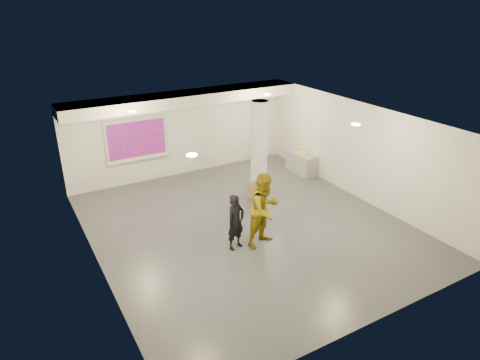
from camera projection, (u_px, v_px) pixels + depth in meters
floor at (247, 226)px, 11.88m from camera, size 8.00×9.00×0.01m
ceiling at (248, 121)px, 10.69m from camera, size 8.00×9.00×0.01m
wall_back at (181, 133)px, 14.86m from camera, size 8.00×0.01×3.00m
wall_front at (375, 261)px, 7.70m from camera, size 8.00×0.01×3.00m
wall_left at (93, 212)px, 9.45m from camera, size 0.01×9.00×3.00m
wall_right at (359, 151)px, 13.11m from camera, size 0.01×9.00×3.00m
soffit_band at (186, 98)px, 13.90m from camera, size 8.00×1.10×0.36m
downlight_nw at (132, 111)px, 11.68m from camera, size 0.22×0.22×0.02m
downlight_ne at (267, 94)px, 13.69m from camera, size 0.22×0.22×0.02m
downlight_sw at (192, 155)px, 8.50m from camera, size 0.22×0.22×0.02m
downlight_se at (356, 124)px, 10.51m from camera, size 0.22×0.22×0.02m
column at (259, 148)px, 13.40m from camera, size 0.52×0.52×3.00m
projection_screen at (137, 140)px, 14.08m from camera, size 2.10×0.13×1.42m
credenza at (302, 163)px, 15.37m from camera, size 0.54×1.26×0.73m
papers_stack at (301, 153)px, 15.21m from camera, size 0.30×0.36×0.02m
postit_pad at (302, 154)px, 15.15m from camera, size 0.22×0.29×0.03m
cardboard_back at (255, 192)px, 13.34m from camera, size 0.47×0.29×0.52m
cardboard_front at (255, 189)px, 13.56m from camera, size 0.49×0.28×0.49m
woman at (236, 222)px, 10.60m from camera, size 0.61×0.48×1.46m
man at (265, 210)px, 10.71m from camera, size 1.09×0.95×1.92m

